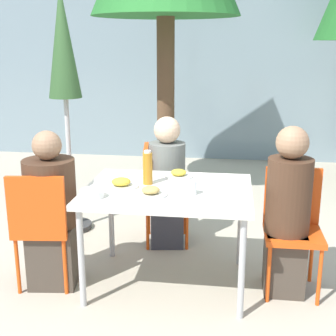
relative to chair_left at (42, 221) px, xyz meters
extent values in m
plane|color=#B2A893|center=(0.88, 0.19, -0.52)|extent=(24.00, 24.00, 0.00)
cube|color=gray|center=(0.88, 4.24, 0.98)|extent=(10.00, 0.20, 3.00)
cube|color=silver|center=(0.88, 0.19, 0.21)|extent=(1.18, 0.90, 0.04)
cylinder|color=#B7B7B7|center=(0.35, -0.21, -0.17)|extent=(0.04, 0.04, 0.71)
cylinder|color=#B7B7B7|center=(1.41, -0.21, -0.17)|extent=(0.04, 0.04, 0.71)
cylinder|color=#B7B7B7|center=(0.35, 0.58, -0.17)|extent=(0.04, 0.04, 0.71)
cylinder|color=#B7B7B7|center=(1.41, 0.58, -0.17)|extent=(0.04, 0.04, 0.71)
cube|color=#E54C14|center=(-0.01, 0.08, -0.08)|extent=(0.44, 0.44, 0.04)
cube|color=#E54C14|center=(0.01, -0.10, 0.15)|extent=(0.40, 0.08, 0.42)
cylinder|color=#E54C14|center=(-0.20, 0.23, -0.31)|extent=(0.03, 0.03, 0.42)
cylinder|color=#E54C14|center=(0.14, 0.27, -0.31)|extent=(0.03, 0.03, 0.42)
cylinder|color=#E54C14|center=(-0.16, -0.11, -0.31)|extent=(0.03, 0.03, 0.42)
cylinder|color=#E54C14|center=(0.18, -0.07, -0.31)|extent=(0.03, 0.03, 0.42)
cube|color=#473D33|center=(0.04, 0.09, -0.29)|extent=(0.37, 0.37, 0.46)
cylinder|color=#472D1E|center=(0.04, 0.09, 0.19)|extent=(0.37, 0.37, 0.49)
sphere|color=#9E7556|center=(0.04, 0.09, 0.54)|extent=(0.21, 0.21, 0.21)
cube|color=#E54C14|center=(1.77, 0.19, -0.08)|extent=(0.40, 0.40, 0.04)
cube|color=#E54C14|center=(1.77, 0.37, 0.15)|extent=(0.40, 0.04, 0.42)
cylinder|color=#E54C14|center=(1.95, 0.02, -0.31)|extent=(0.03, 0.03, 0.42)
cylinder|color=#E54C14|center=(1.61, 0.02, -0.31)|extent=(0.03, 0.03, 0.42)
cylinder|color=#E54C14|center=(1.94, 0.36, -0.31)|extent=(0.03, 0.03, 0.42)
cylinder|color=#E54C14|center=(1.60, 0.36, -0.31)|extent=(0.03, 0.03, 0.42)
cube|color=#473D33|center=(1.72, 0.19, -0.29)|extent=(0.28, 0.28, 0.46)
cylinder|color=#472D1E|center=(1.72, 0.19, 0.21)|extent=(0.31, 0.31, 0.53)
sphere|color=#9E7556|center=(1.72, 0.19, 0.58)|extent=(0.22, 0.22, 0.22)
cube|color=#E54C14|center=(0.77, 0.94, -0.08)|extent=(0.46, 0.46, 0.04)
cube|color=#E54C14|center=(0.59, 0.91, 0.15)|extent=(0.10, 0.40, 0.42)
cylinder|color=#E54C14|center=(0.91, 1.13, -0.31)|extent=(0.03, 0.03, 0.42)
cylinder|color=#E54C14|center=(0.96, 0.80, -0.31)|extent=(0.03, 0.03, 0.42)
cylinder|color=#E54C14|center=(0.58, 1.08, -0.31)|extent=(0.03, 0.03, 0.42)
cylinder|color=#E54C14|center=(0.63, 0.75, -0.31)|extent=(0.03, 0.03, 0.42)
cube|color=#383842|center=(0.78, 0.89, -0.29)|extent=(0.32, 0.32, 0.46)
cylinder|color=slate|center=(0.78, 0.89, 0.17)|extent=(0.31, 0.31, 0.46)
sphere|color=beige|center=(0.78, 0.89, 0.52)|extent=(0.23, 0.23, 0.23)
cylinder|color=#333333|center=(-0.18, 1.11, -0.50)|extent=(0.36, 0.36, 0.05)
cylinder|color=#BCBCBC|center=(-0.18, 1.11, 0.61)|extent=(0.04, 0.04, 2.25)
cone|color=#2D5128|center=(-0.18, 1.11, 1.24)|extent=(0.30, 0.30, 0.98)
cylinder|color=white|center=(0.79, 0.01, 0.23)|extent=(0.23, 0.23, 0.01)
ellipsoid|color=tan|center=(0.79, 0.01, 0.26)|extent=(0.12, 0.12, 0.05)
cylinder|color=white|center=(0.55, 0.17, 0.23)|extent=(0.25, 0.25, 0.01)
ellipsoid|color=gold|center=(0.55, 0.17, 0.27)|extent=(0.14, 0.14, 0.05)
cylinder|color=white|center=(0.92, 0.48, 0.23)|extent=(0.22, 0.22, 0.01)
ellipsoid|color=gold|center=(0.92, 0.48, 0.26)|extent=(0.12, 0.12, 0.05)
cylinder|color=#B7751E|center=(0.72, 0.27, 0.34)|extent=(0.07, 0.07, 0.23)
cylinder|color=white|center=(0.72, 0.27, 0.47)|extent=(0.05, 0.05, 0.02)
cylinder|color=white|center=(1.06, 0.07, 0.27)|extent=(0.07, 0.07, 0.10)
cylinder|color=white|center=(0.41, -0.08, 0.25)|extent=(0.16, 0.16, 0.05)
cylinder|color=brown|center=(0.56, 2.32, 0.49)|extent=(0.20, 0.20, 2.03)
camera|label=1|loc=(1.32, -2.96, 1.23)|focal=50.00mm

